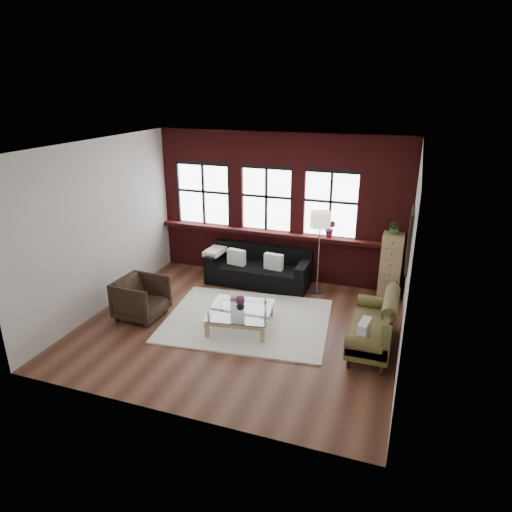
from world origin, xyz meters
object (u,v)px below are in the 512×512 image
(coffee_table, at_px, (240,319))
(floor_lamp, at_px, (319,250))
(armchair, at_px, (141,298))
(vase, at_px, (240,306))
(drawer_chest, at_px, (391,266))
(vintage_settee, at_px, (372,323))
(dark_sofa, at_px, (259,266))

(coffee_table, bearing_deg, floor_lamp, 61.86)
(armchair, relative_size, coffee_table, 0.78)
(vase, relative_size, drawer_chest, 0.11)
(armchair, height_order, coffee_table, armchair)
(vase, bearing_deg, vintage_settee, 2.31)
(dark_sofa, height_order, coffee_table, dark_sofa)
(vintage_settee, bearing_deg, dark_sofa, 144.52)
(coffee_table, relative_size, vase, 7.13)
(dark_sofa, bearing_deg, vintage_settee, -35.48)
(dark_sofa, relative_size, armchair, 2.63)
(floor_lamp, bearing_deg, dark_sofa, 176.34)
(coffee_table, xyz_separation_m, drawer_chest, (2.40, 2.19, 0.50))
(vintage_settee, height_order, coffee_table, vintage_settee)
(dark_sofa, distance_m, drawer_chest, 2.75)
(vintage_settee, xyz_separation_m, drawer_chest, (0.13, 2.10, 0.22))
(coffee_table, xyz_separation_m, vase, (0.00, -0.00, 0.26))
(armchair, xyz_separation_m, drawer_chest, (4.28, 2.42, 0.29))
(dark_sofa, relative_size, vintage_settee, 1.31)
(coffee_table, height_order, vase, vase)
(armchair, xyz_separation_m, coffee_table, (1.88, 0.23, -0.21))
(armchair, bearing_deg, drawer_chest, -58.44)
(vintage_settee, distance_m, coffee_table, 2.29)
(armchair, relative_size, vase, 5.53)
(vintage_settee, distance_m, armchair, 4.16)
(vintage_settee, relative_size, floor_lamp, 0.88)
(drawer_chest, relative_size, floor_lamp, 0.71)
(vintage_settee, relative_size, vase, 11.09)
(coffee_table, height_order, drawer_chest, drawer_chest)
(dark_sofa, xyz_separation_m, drawer_chest, (2.72, 0.25, 0.27))
(armchair, bearing_deg, coffee_table, -80.90)
(dark_sofa, distance_m, vase, 1.97)
(vase, height_order, floor_lamp, floor_lamp)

